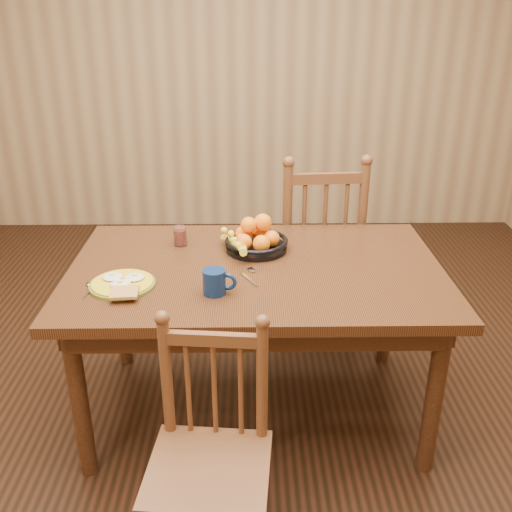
{
  "coord_description": "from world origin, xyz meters",
  "views": [
    {
      "loc": [
        -0.03,
        -2.22,
        1.79
      ],
      "look_at": [
        0.0,
        0.0,
        0.8
      ],
      "focal_mm": 40.0,
      "sensor_mm": 36.0,
      "label": 1
    }
  ],
  "objects_px": {
    "dining_table": "(256,284)",
    "breakfast_plate": "(123,284)",
    "coffee_mug": "(215,282)",
    "chair_far": "(317,249)",
    "chair_near": "(210,458)",
    "fruit_bowl": "(255,240)"
  },
  "relations": [
    {
      "from": "dining_table",
      "to": "breakfast_plate",
      "type": "distance_m",
      "value": 0.57
    },
    {
      "from": "dining_table",
      "to": "coffee_mug",
      "type": "distance_m",
      "value": 0.32
    },
    {
      "from": "dining_table",
      "to": "chair_far",
      "type": "distance_m",
      "value": 0.82
    },
    {
      "from": "dining_table",
      "to": "chair_near",
      "type": "height_order",
      "value": "chair_near"
    },
    {
      "from": "chair_near",
      "to": "breakfast_plate",
      "type": "distance_m",
      "value": 0.79
    },
    {
      "from": "chair_far",
      "to": "chair_near",
      "type": "xyz_separation_m",
      "value": [
        -0.52,
        -1.51,
        -0.1
      ]
    },
    {
      "from": "chair_near",
      "to": "breakfast_plate",
      "type": "relative_size",
      "value": 2.98
    },
    {
      "from": "chair_near",
      "to": "fruit_bowl",
      "type": "distance_m",
      "value": 1.05
    },
    {
      "from": "dining_table",
      "to": "coffee_mug",
      "type": "bearing_deg",
      "value": -123.38
    },
    {
      "from": "breakfast_plate",
      "to": "coffee_mug",
      "type": "distance_m",
      "value": 0.38
    },
    {
      "from": "chair_far",
      "to": "fruit_bowl",
      "type": "distance_m",
      "value": 0.71
    },
    {
      "from": "dining_table",
      "to": "chair_near",
      "type": "distance_m",
      "value": 0.83
    },
    {
      "from": "chair_far",
      "to": "breakfast_plate",
      "type": "relative_size",
      "value": 3.66
    },
    {
      "from": "dining_table",
      "to": "chair_far",
      "type": "xyz_separation_m",
      "value": [
        0.36,
        0.72,
        -0.15
      ]
    },
    {
      "from": "chair_far",
      "to": "chair_near",
      "type": "distance_m",
      "value": 1.6
    },
    {
      "from": "chair_near",
      "to": "breakfast_plate",
      "type": "height_order",
      "value": "chair_near"
    },
    {
      "from": "breakfast_plate",
      "to": "chair_far",
      "type": "bearing_deg",
      "value": 45.38
    },
    {
      "from": "fruit_bowl",
      "to": "chair_near",
      "type": "bearing_deg",
      "value": -99.41
    },
    {
      "from": "chair_far",
      "to": "breakfast_plate",
      "type": "height_order",
      "value": "chair_far"
    },
    {
      "from": "dining_table",
      "to": "fruit_bowl",
      "type": "height_order",
      "value": "fruit_bowl"
    },
    {
      "from": "dining_table",
      "to": "fruit_bowl",
      "type": "relative_size",
      "value": 4.94
    },
    {
      "from": "coffee_mug",
      "to": "chair_far",
      "type": "bearing_deg",
      "value": 61.93
    }
  ]
}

